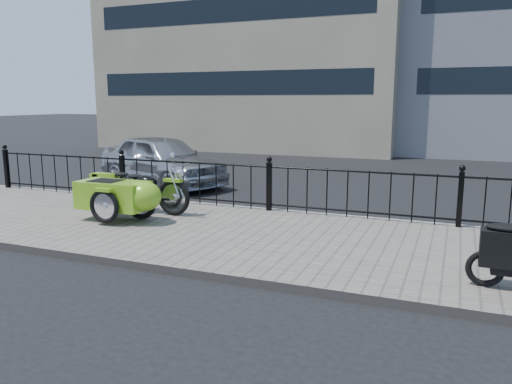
% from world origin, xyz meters
% --- Properties ---
extents(ground, '(120.00, 120.00, 0.00)m').
position_xyz_m(ground, '(0.00, 0.00, 0.00)').
color(ground, black).
rests_on(ground, ground).
extents(sidewalk, '(30.00, 3.80, 0.12)m').
position_xyz_m(sidewalk, '(0.00, -0.50, 0.06)').
color(sidewalk, '#6C635B').
rests_on(sidewalk, ground).
extents(curb, '(30.00, 0.10, 0.12)m').
position_xyz_m(curb, '(0.00, 1.44, 0.06)').
color(curb, gray).
rests_on(curb, ground).
extents(iron_fence, '(14.11, 0.11, 1.08)m').
position_xyz_m(iron_fence, '(0.00, 1.30, 0.59)').
color(iron_fence, black).
rests_on(iron_fence, sidewalk).
extents(building_tan, '(14.00, 8.01, 12.00)m').
position_xyz_m(building_tan, '(-6.00, 15.99, 6.00)').
color(building_tan, gray).
rests_on(building_tan, ground).
extents(motorcycle_sidecar, '(2.28, 1.48, 0.98)m').
position_xyz_m(motorcycle_sidecar, '(-2.14, -0.41, 0.59)').
color(motorcycle_sidecar, black).
rests_on(motorcycle_sidecar, sidewalk).
extents(spare_tire, '(0.66, 0.13, 0.65)m').
position_xyz_m(spare_tire, '(-1.92, -0.30, 0.45)').
color(spare_tire, black).
rests_on(spare_tire, sidewalk).
extents(sedan_car, '(4.36, 2.96, 1.38)m').
position_xyz_m(sedan_car, '(-3.94, 3.59, 0.69)').
color(sedan_car, '#ADAFB4').
rests_on(sedan_car, ground).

